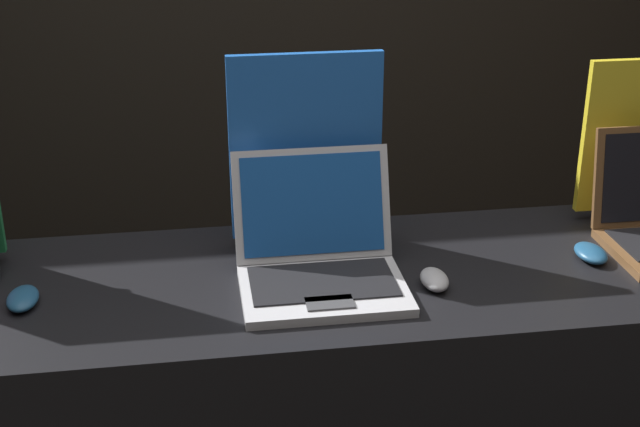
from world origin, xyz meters
TOP-DOWN VIEW (x-y plane):
  - mouse_front at (-0.64, 0.26)m, footprint 0.06×0.11m
  - laptop_middle at (-0.02, 0.28)m, footprint 0.35×0.34m
  - mouse_middle at (0.22, 0.21)m, footprint 0.06×0.10m
  - promo_stand_middle at (-0.02, 0.48)m, footprint 0.35×0.07m
  - mouse_back at (0.61, 0.29)m, footprint 0.07×0.11m

SIDE VIEW (x-z plane):
  - mouse_back at x=0.61m, z-range 0.89..0.92m
  - mouse_front at x=-0.64m, z-range 0.89..0.92m
  - mouse_middle at x=0.22m, z-range 0.89..0.93m
  - laptop_middle at x=-0.02m, z-range 0.82..1.08m
  - promo_stand_middle at x=-0.02m, z-range 0.88..1.34m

